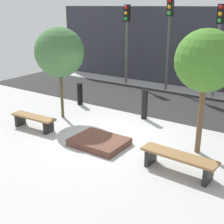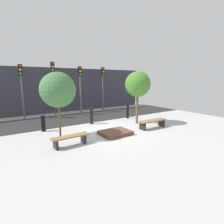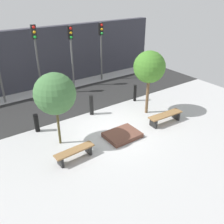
{
  "view_description": "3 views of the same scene",
  "coord_description": "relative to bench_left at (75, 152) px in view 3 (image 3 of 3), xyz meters",
  "views": [
    {
      "loc": [
        4.89,
        -7.16,
        3.8
      ],
      "look_at": [
        0.11,
        -0.15,
        0.88
      ],
      "focal_mm": 50.0,
      "sensor_mm": 36.0,
      "label": 1
    },
    {
      "loc": [
        -4.91,
        -7.7,
        2.77
      ],
      "look_at": [
        -0.24,
        -0.69,
        1.21
      ],
      "focal_mm": 28.0,
      "sensor_mm": 36.0,
      "label": 2
    },
    {
      "loc": [
        -5.79,
        -8.07,
        6.14
      ],
      "look_at": [
        -0.59,
        -0.68,
        1.44
      ],
      "focal_mm": 40.0,
      "sensor_mm": 36.0,
      "label": 3
    }
  ],
  "objects": [
    {
      "name": "ground_plane",
      "position": [
        2.47,
        0.84,
        -0.31
      ],
      "size": [
        18.0,
        18.0,
        0.0
      ],
      "primitive_type": "plane",
      "color": "#B6B6B6"
    },
    {
      "name": "road_strip",
      "position": [
        2.47,
        4.9,
        -0.31
      ],
      "size": [
        18.0,
        3.6,
        0.01
      ],
      "primitive_type": "cube",
      "color": "#292929",
      "rests_on": "ground"
    },
    {
      "name": "building_facade",
      "position": [
        2.47,
        8.19,
        1.56
      ],
      "size": [
        16.2,
        0.5,
        3.74
      ],
      "primitive_type": "cube",
      "color": "#33333D",
      "rests_on": "ground"
    },
    {
      "name": "bench_left",
      "position": [
        0.0,
        0.0,
        0.0
      ],
      "size": [
        1.63,
        0.47,
        0.44
      ],
      "rotation": [
        0.0,
        0.0,
        0.05
      ],
      "color": "black",
      "rests_on": "ground"
    },
    {
      "name": "bench_right",
      "position": [
        4.95,
        -0.0,
        0.03
      ],
      "size": [
        1.86,
        0.55,
        0.48
      ],
      "rotation": [
        0.0,
        0.0,
        -0.05
      ],
      "color": "black",
      "rests_on": "ground"
    },
    {
      "name": "planter_bed",
      "position": [
        2.47,
        0.2,
        -0.22
      ],
      "size": [
        1.51,
        1.16,
        0.19
      ],
      "primitive_type": "cube",
      "color": "brown",
      "rests_on": "ground"
    },
    {
      "name": "tree_behind_left_bench",
      "position": [
        -0.0,
        1.35,
        1.99
      ],
      "size": [
        1.66,
        1.66,
        3.14
      ],
      "color": "#4D4426",
      "rests_on": "ground"
    },
    {
      "name": "tree_behind_right_bench",
      "position": [
        4.95,
        1.35,
        2.17
      ],
      "size": [
        1.57,
        1.57,
        3.28
      ],
      "color": "brown",
      "rests_on": "ground"
    },
    {
      "name": "bollard_far_left",
      "position": [
        -0.45,
        2.85,
        0.12
      ],
      "size": [
        0.22,
        0.22,
        0.87
      ],
      "primitive_type": "cylinder",
      "color": "black",
      "rests_on": "ground"
    },
    {
      "name": "bollard_left",
      "position": [
        2.47,
        2.85,
        0.22
      ],
      "size": [
        0.21,
        0.21,
        1.06
      ],
      "primitive_type": "cylinder",
      "color": "black",
      "rests_on": "ground"
    },
    {
      "name": "bollard_center",
      "position": [
        5.4,
        2.85,
        0.17
      ],
      "size": [
        0.17,
        0.17,
        0.97
      ],
      "primitive_type": "cylinder",
      "color": "black",
      "rests_on": "ground"
    },
    {
      "name": "traffic_light_mid_west",
      "position": [
        1.36,
        6.98,
        2.5
      ],
      "size": [
        0.28,
        0.27,
        4.1
      ],
      "color": "#4E4E4E",
      "rests_on": "ground"
    },
    {
      "name": "traffic_light_mid_east",
      "position": [
        3.58,
        6.98,
        2.33
      ],
      "size": [
        0.28,
        0.27,
        3.85
      ],
      "color": "slate",
      "rests_on": "ground"
    },
    {
      "name": "traffic_light_east",
      "position": [
        5.8,
        6.98,
        2.34
      ],
      "size": [
        0.28,
        0.27,
        3.86
      ],
      "color": "#525252",
      "rests_on": "ground"
    }
  ]
}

